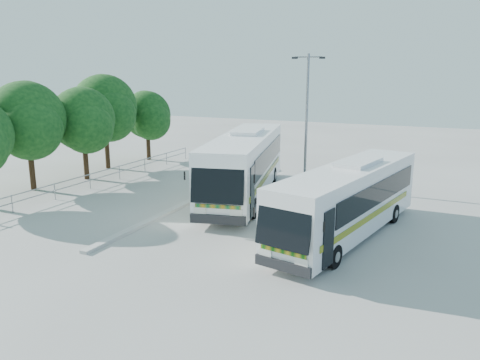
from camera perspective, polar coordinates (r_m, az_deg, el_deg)
The scene contains 10 objects.
ground at distance 24.12m, azimuth -4.74°, elevation -5.02°, with size 100.00×100.00×0.00m, color #ACACA7.
kerb_divider at distance 26.87m, azimuth -6.94°, elevation -3.02°, with size 0.40×16.00×0.15m, color #B2B2AD.
railing at distance 32.77m, azimuth -16.68°, elevation 0.64°, with size 0.06×22.00×1.00m.
tree_far_b at distance 32.38m, azimuth -24.46°, elevation 6.75°, with size 5.33×5.03×6.96m.
tree_far_c at distance 34.47m, azimuth -18.54°, elevation 7.03°, with size 4.97×4.69×6.49m.
tree_far_d at distance 37.96m, azimuth -16.10°, elevation 8.53°, with size 5.62×5.30×7.33m.
tree_far_e at distance 41.14m, azimuth -11.20°, elevation 7.79°, with size 4.54×4.28×5.92m.
coach_main at distance 28.31m, azimuth 0.57°, elevation 2.05°, with size 5.73×13.86×3.77m.
coach_adjacent at distance 21.96m, azimuth 13.06°, elevation -2.28°, with size 4.63×11.96×3.26m.
lamppost at distance 30.89m, azimuth 8.13°, elevation 7.86°, with size 2.08×0.72×8.60m.
Camera 1 is at (11.35, -19.94, 7.44)m, focal length 35.00 mm.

